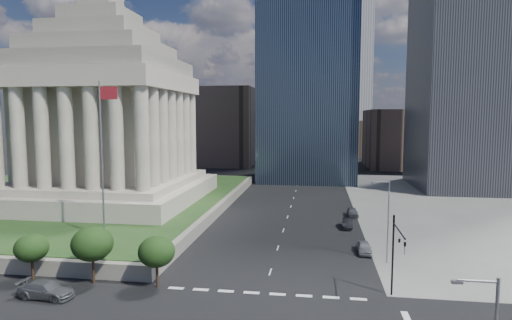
% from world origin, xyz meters
% --- Properties ---
extents(ground, '(500.00, 500.00, 0.00)m').
position_xyz_m(ground, '(0.00, 100.00, 0.00)').
color(ground, black).
rests_on(ground, ground).
extents(plaza_terrace, '(66.00, 70.00, 1.80)m').
position_xyz_m(plaza_terrace, '(-45.00, 50.00, 0.90)').
color(plaza_terrace, '#6A655B').
rests_on(plaza_terrace, ground).
extents(plaza_lawn, '(64.00, 68.00, 0.10)m').
position_xyz_m(plaza_lawn, '(-45.00, 50.00, 1.85)').
color(plaza_lawn, '#1D3C18').
rests_on(plaza_lawn, plaza_terrace).
extents(war_memorial, '(34.00, 34.00, 39.00)m').
position_xyz_m(war_memorial, '(-34.00, 48.00, 21.40)').
color(war_memorial, gray).
rests_on(war_memorial, plaza_lawn).
extents(flagpole, '(2.52, 0.24, 20.00)m').
position_xyz_m(flagpole, '(-21.83, 24.00, 13.11)').
color(flagpole, slate).
rests_on(flagpole, plaza_lawn).
extents(midrise_glass, '(26.00, 26.00, 60.00)m').
position_xyz_m(midrise_glass, '(2.00, 95.00, 30.00)').
color(midrise_glass, black).
rests_on(midrise_glass, ground).
extents(building_filler_ne, '(20.00, 30.00, 20.00)m').
position_xyz_m(building_filler_ne, '(32.00, 130.00, 10.00)').
color(building_filler_ne, brown).
rests_on(building_filler_ne, ground).
extents(building_filler_nw, '(24.00, 30.00, 28.00)m').
position_xyz_m(building_filler_nw, '(-30.00, 130.00, 14.00)').
color(building_filler_nw, brown).
rests_on(building_filler_nw, ground).
extents(traffic_signal_ne, '(0.30, 5.74, 8.00)m').
position_xyz_m(traffic_signal_ne, '(12.50, 13.70, 5.25)').
color(traffic_signal_ne, black).
rests_on(traffic_signal_ne, ground).
extents(street_lamp_north, '(2.13, 0.22, 10.00)m').
position_xyz_m(street_lamp_north, '(13.33, 25.00, 5.66)').
color(street_lamp_north, slate).
rests_on(street_lamp_north, ground).
extents(suv_grey, '(2.64, 5.70, 1.61)m').
position_xyz_m(suv_grey, '(-20.64, 9.95, 0.81)').
color(suv_grey, '#4E5054').
rests_on(suv_grey, ground).
extents(parked_sedan_near, '(4.34, 1.80, 1.47)m').
position_xyz_m(parked_sedan_near, '(11.17, 28.45, 0.74)').
color(parked_sedan_near, gray).
rests_on(parked_sedan_near, ground).
extents(parked_sedan_mid, '(1.69, 4.42, 1.44)m').
position_xyz_m(parked_sedan_mid, '(9.86, 40.98, 0.72)').
color(parked_sedan_mid, black).
rests_on(parked_sedan_mid, ground).
extents(parked_sedan_far, '(4.52, 1.98, 1.51)m').
position_xyz_m(parked_sedan_far, '(11.27, 49.08, 0.76)').
color(parked_sedan_far, '#4C4E53').
rests_on(parked_sedan_far, ground).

